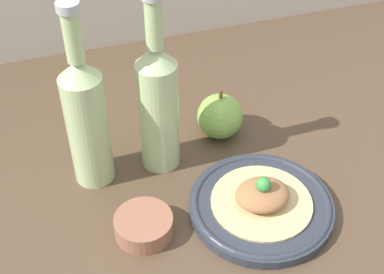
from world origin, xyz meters
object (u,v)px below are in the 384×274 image
Objects in this scene: cider_bottle_right at (158,104)px; apple at (220,116)px; cider_bottle_left at (86,118)px; plate at (261,205)px; plated_food at (262,197)px; dipping_bowl at (144,225)px.

cider_bottle_right is 14.68cm from apple.
cider_bottle_left is 11.14cm from cider_bottle_right.
plated_food is (-0.00, 0.00, 1.94)cm from plate.
cider_bottle_left is at bearing 145.84° from plate.
cider_bottle_right is at bearing 65.25° from dipping_bowl.
plated_food is 0.50× the size of cider_bottle_right.
plate is 18.11cm from dipping_bowl.
cider_bottle_left is 24.54cm from apple.
plate is 2.55× the size of dipping_bowl.
cider_bottle_left is 3.23× the size of apple.
apple is at bearing 8.65° from cider_bottle_left.
cider_bottle_left is at bearing 108.30° from dipping_bowl.
cider_bottle_left and cider_bottle_right have the same top height.
plate is 1.43× the size of plated_food.
cider_bottle_right is at bearing 0.00° from cider_bottle_left.
plated_food reaches higher than dipping_bowl.
cider_bottle_right reaches higher than apple.
cider_bottle_right is 18.74cm from dipping_bowl.
plated_food is 21.30cm from cider_bottle_right.
plate is 0.71× the size of cider_bottle_left.
plate is at bearing -4.24° from dipping_bowl.
apple is 1.11× the size of dipping_bowl.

